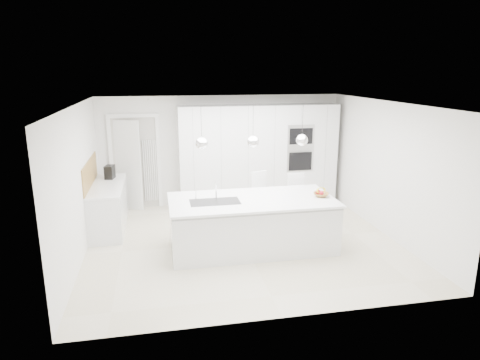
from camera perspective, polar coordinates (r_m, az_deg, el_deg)
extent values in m
plane|color=beige|center=(7.88, 0.43, -8.31)|extent=(5.50, 5.50, 0.00)
plane|color=white|center=(9.89, -2.48, 3.97)|extent=(5.50, 0.00, 5.50)
plane|color=white|center=(7.45, -20.75, -0.48)|extent=(0.00, 5.00, 5.00)
plane|color=white|center=(7.28, 0.46, 10.13)|extent=(5.50, 5.50, 0.00)
cube|color=silver|center=(9.77, 2.45, 3.25)|extent=(3.60, 0.60, 2.30)
cube|color=white|center=(9.78, -15.24, 1.89)|extent=(0.76, 0.38, 2.00)
cube|color=silver|center=(8.77, -17.12, -3.57)|extent=(0.60, 1.80, 0.86)
cube|color=white|center=(8.65, -17.34, -0.73)|extent=(0.62, 1.82, 0.04)
cube|color=#A47F41|center=(8.62, -19.37, 0.91)|extent=(0.02, 1.80, 0.50)
cube|color=silver|center=(7.47, 1.65, -6.08)|extent=(2.80, 1.20, 0.86)
cube|color=white|center=(7.37, 1.59, -2.67)|extent=(2.84, 1.40, 0.04)
cylinder|color=white|center=(7.36, -3.22, -1.33)|extent=(0.02, 0.02, 0.30)
sphere|color=white|center=(6.95, -5.13, 4.88)|extent=(0.20, 0.20, 0.20)
sphere|color=white|center=(7.09, 1.74, 5.12)|extent=(0.20, 0.20, 0.20)
sphere|color=white|center=(7.32, 8.27, 5.28)|extent=(0.20, 0.20, 0.20)
imported|color=#A47F41|center=(7.62, 10.75, -1.93)|extent=(0.33, 0.33, 0.07)
cube|color=black|center=(9.09, -16.98, 1.02)|extent=(0.21, 0.28, 0.27)
sphere|color=red|center=(7.62, 10.38, -1.58)|extent=(0.09, 0.09, 0.09)
sphere|color=red|center=(7.57, 10.79, -1.72)|extent=(0.09, 0.09, 0.09)
torus|color=yellow|center=(7.59, 10.74, -1.36)|extent=(0.23, 0.17, 0.21)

